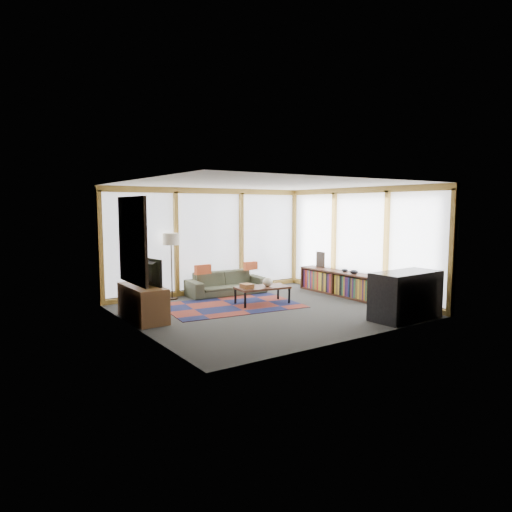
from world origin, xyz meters
TOP-DOWN VIEW (x-y plane):
  - ground at (0.00, 0.00)m, footprint 5.50×5.50m
  - room_envelope at (0.49, 0.56)m, footprint 5.52×5.02m
  - rug at (-0.37, 0.77)m, footprint 3.05×2.17m
  - sofa at (0.17, 1.95)m, footprint 1.98×0.89m
  - pillow_left at (-0.49, 1.91)m, footprint 0.41×0.15m
  - pillow_right at (0.86, 1.90)m, footprint 0.37×0.12m
  - floor_lamp at (-1.16, 2.17)m, footprint 0.39×0.39m
  - coffee_table at (0.28, 0.56)m, footprint 1.23×0.73m
  - book_stack at (-0.10, 0.61)m, footprint 0.22×0.27m
  - vase at (0.40, 0.53)m, footprint 0.25×0.25m
  - bookshelf at (2.43, 0.41)m, footprint 0.42×2.34m
  - bowl_a at (2.40, -0.15)m, footprint 0.20×0.20m
  - bowl_b at (2.45, 0.20)m, footprint 0.19×0.19m
  - shelf_picture at (2.53, 1.15)m, footprint 0.06×0.31m
  - tv_console at (-2.42, 0.65)m, footprint 0.55×1.32m
  - television at (-2.38, 0.66)m, footprint 0.25×0.91m
  - bar_counter at (1.78, -2.09)m, footprint 1.47×0.72m

SIDE VIEW (x-z plane):
  - ground at x=0.00m, z-range 0.00..0.00m
  - rug at x=-0.37m, z-range 0.00..0.01m
  - coffee_table at x=0.28m, z-range 0.00..0.39m
  - sofa at x=0.17m, z-range 0.00..0.56m
  - bookshelf at x=2.43m, z-range 0.00..0.58m
  - tv_console at x=-2.42m, z-range 0.00..0.66m
  - book_stack at x=-0.10m, z-range 0.39..0.48m
  - bar_counter at x=1.78m, z-range 0.00..0.91m
  - vase at x=0.40m, z-range 0.39..0.59m
  - bowl_b at x=2.45m, z-range 0.58..0.66m
  - bowl_a at x=2.40m, z-range 0.58..0.68m
  - pillow_right at x=0.86m, z-range 0.56..0.77m
  - pillow_left at x=-0.49m, z-range 0.56..0.79m
  - floor_lamp at x=-1.16m, z-range 0.00..1.54m
  - shelf_picture at x=2.53m, z-range 0.58..0.99m
  - television at x=-2.38m, z-range 0.66..1.18m
  - room_envelope at x=0.49m, z-range 0.23..2.85m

